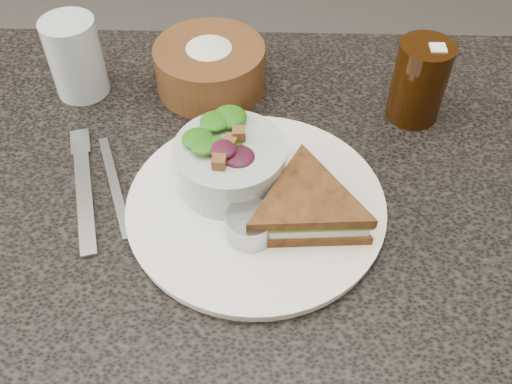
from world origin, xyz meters
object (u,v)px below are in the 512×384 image
(sandwich, at_px, (307,207))
(cola_glass, at_px, (420,78))
(salad_bowl, at_px, (230,157))
(water_glass, at_px, (75,58))
(dining_table, at_px, (230,342))
(dinner_plate, at_px, (256,206))
(bread_basket, at_px, (210,60))
(dressing_ramekin, at_px, (250,225))

(sandwich, height_order, cola_glass, cola_glass)
(salad_bowl, height_order, water_glass, water_glass)
(dining_table, height_order, salad_bowl, salad_bowl)
(cola_glass, distance_m, water_glass, 0.46)
(dining_table, relative_size, dinner_plate, 3.38)
(salad_bowl, distance_m, cola_glass, 0.28)
(salad_bowl, xyz_separation_m, cola_glass, (0.24, 0.14, 0.01))
(dining_table, height_order, sandwich, sandwich)
(bread_basket, distance_m, cola_glass, 0.28)
(dining_table, xyz_separation_m, dinner_plate, (0.05, -0.02, 0.38))
(sandwich, xyz_separation_m, water_glass, (-0.31, 0.24, 0.02))
(dressing_ramekin, xyz_separation_m, cola_glass, (0.21, 0.22, 0.03))
(dinner_plate, bearing_deg, dining_table, 155.89)
(bread_basket, bearing_deg, dinner_plate, -73.03)
(bread_basket, xyz_separation_m, cola_glass, (0.28, -0.05, 0.02))
(salad_bowl, height_order, cola_glass, cola_glass)
(dining_table, distance_m, cola_glass, 0.53)
(dressing_ramekin, height_order, water_glass, water_glass)
(dinner_plate, distance_m, cola_glass, 0.28)
(sandwich, height_order, water_glass, water_glass)
(dining_table, distance_m, dinner_plate, 0.38)
(bread_basket, height_order, water_glass, water_glass)
(bread_basket, relative_size, water_glass, 1.39)
(dining_table, xyz_separation_m, cola_glass, (0.25, 0.16, 0.44))
(bread_basket, distance_m, water_glass, 0.18)
(dining_table, bearing_deg, cola_glass, 31.58)
(dining_table, relative_size, salad_bowl, 7.71)
(dressing_ramekin, bearing_deg, bread_basket, 103.18)
(salad_bowl, bearing_deg, cola_glass, 30.68)
(dinner_plate, xyz_separation_m, sandwich, (0.06, -0.02, 0.03))
(salad_bowl, bearing_deg, dining_table, -136.10)
(dinner_plate, bearing_deg, water_glass, 139.34)
(sandwich, bearing_deg, cola_glass, 49.33)
(dinner_plate, xyz_separation_m, water_glass, (-0.25, 0.22, 0.05))
(dinner_plate, relative_size, bread_basket, 1.92)
(dinner_plate, xyz_separation_m, dressing_ramekin, (-0.01, -0.05, 0.02))
(dressing_ramekin, relative_size, bread_basket, 0.35)
(sandwich, distance_m, water_glass, 0.39)
(dressing_ramekin, relative_size, cola_glass, 0.44)
(water_glass, bearing_deg, dinner_plate, -40.66)
(cola_glass, bearing_deg, sandwich, -127.06)
(sandwich, relative_size, dressing_ramekin, 2.95)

